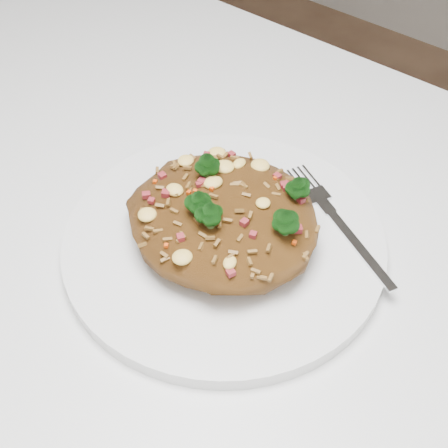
{
  "coord_description": "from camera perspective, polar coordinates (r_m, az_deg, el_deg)",
  "views": [
    {
      "loc": [
        0.26,
        -0.23,
        1.17
      ],
      "look_at": [
        0.03,
        0.06,
        0.78
      ],
      "focal_mm": 50.0,
      "sensor_mm": 36.0,
      "label": 1
    }
  ],
  "objects": [
    {
      "name": "fried_rice",
      "position": [
        0.52,
        0.05,
        1.13
      ],
      "size": [
        0.17,
        0.15,
        0.07
      ],
      "color": "brown",
      "rests_on": "plate"
    },
    {
      "name": "plate",
      "position": [
        0.55,
        0.0,
        -1.57
      ],
      "size": [
        0.28,
        0.28,
        0.01
      ],
      "primitive_type": "cylinder",
      "color": "white",
      "rests_on": "dining_table"
    },
    {
      "name": "fork",
      "position": [
        0.55,
        10.97,
        -0.52
      ],
      "size": [
        0.15,
        0.09,
        0.0
      ],
      "rotation": [
        0.0,
        0.0,
        -0.46
      ],
      "color": "silver",
      "rests_on": "plate"
    },
    {
      "name": "dining_table",
      "position": [
        0.61,
        -5.32,
        -9.45
      ],
      "size": [
        1.2,
        0.8,
        0.75
      ],
      "color": "silver",
      "rests_on": "ground"
    }
  ]
}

